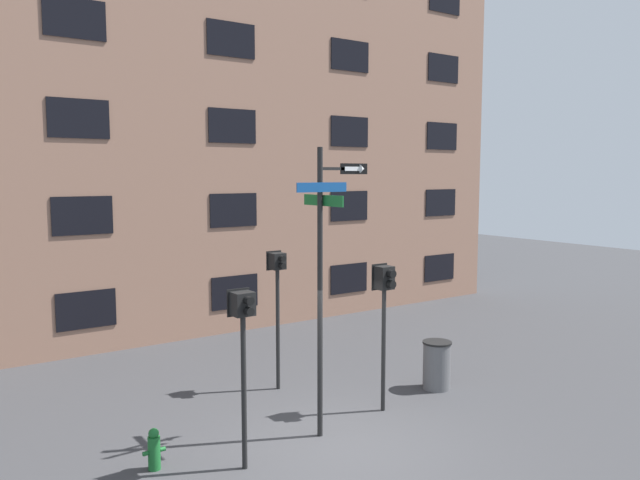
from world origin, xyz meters
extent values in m
plane|color=#38383A|center=(0.00, 0.00, 0.00)|extent=(60.00, 60.00, 0.00)
cube|color=#936B56|center=(0.00, 8.00, 5.70)|extent=(24.00, 0.60, 11.40)
cube|color=black|center=(-2.00, 7.68, 1.14)|extent=(1.42, 0.03, 0.92)
cube|color=black|center=(2.00, 7.68, 1.14)|extent=(1.42, 0.03, 0.92)
cube|color=black|center=(6.00, 7.68, 1.14)|extent=(1.42, 0.03, 0.92)
cube|color=black|center=(10.00, 7.68, 1.14)|extent=(1.42, 0.03, 0.92)
cube|color=black|center=(-2.00, 7.68, 3.42)|extent=(1.42, 0.03, 0.92)
cube|color=black|center=(2.00, 7.68, 3.42)|extent=(1.42, 0.03, 0.92)
cube|color=black|center=(6.00, 7.68, 3.42)|extent=(1.42, 0.03, 0.92)
cube|color=black|center=(10.00, 7.68, 3.42)|extent=(1.42, 0.03, 0.92)
cube|color=black|center=(-2.00, 7.68, 5.70)|extent=(1.42, 0.03, 0.92)
cube|color=black|center=(2.00, 7.68, 5.70)|extent=(1.42, 0.03, 0.92)
cube|color=black|center=(6.00, 7.68, 5.70)|extent=(1.42, 0.03, 0.92)
cube|color=black|center=(10.00, 7.68, 5.70)|extent=(1.42, 0.03, 0.92)
cube|color=black|center=(-2.00, 7.68, 7.98)|extent=(1.42, 0.03, 0.92)
cube|color=black|center=(2.00, 7.68, 7.98)|extent=(1.42, 0.03, 0.92)
cube|color=black|center=(6.00, 7.68, 7.98)|extent=(1.42, 0.03, 0.92)
cube|color=black|center=(10.00, 7.68, 7.98)|extent=(1.42, 0.03, 0.92)
cylinder|color=black|center=(-0.02, 0.63, 2.42)|extent=(0.09, 0.09, 4.84)
cube|color=black|center=(0.32, 0.63, 4.49)|extent=(0.68, 0.05, 0.05)
cube|color=#14478C|center=(-0.02, 0.57, 4.19)|extent=(0.97, 0.02, 0.16)
cube|color=#196B2D|center=(0.04, 0.63, 3.98)|extent=(0.02, 1.09, 0.18)
cube|color=black|center=(0.66, 0.62, 4.49)|extent=(0.56, 0.02, 0.18)
cube|color=white|center=(0.62, 0.60, 4.49)|extent=(0.32, 0.01, 0.07)
cone|color=white|center=(0.82, 0.60, 4.49)|extent=(0.10, 0.14, 0.14)
cylinder|color=black|center=(-1.62, 0.31, 1.17)|extent=(0.08, 0.08, 2.34)
cube|color=black|center=(-1.62, 0.31, 2.52)|extent=(0.31, 0.26, 0.35)
cube|color=black|center=(-1.62, 0.45, 2.52)|extent=(0.37, 0.02, 0.41)
cylinder|color=black|center=(-1.62, 0.12, 2.60)|extent=(0.12, 0.12, 0.12)
cylinder|color=black|center=(-1.62, 0.12, 2.44)|extent=(0.12, 0.12, 0.12)
cylinder|color=silver|center=(-1.62, 0.17, 2.60)|extent=(0.10, 0.01, 0.10)
cylinder|color=black|center=(1.59, 0.89, 1.15)|extent=(0.08, 0.08, 2.30)
cube|color=black|center=(1.59, 0.89, 2.52)|extent=(0.30, 0.26, 0.43)
cube|color=black|center=(1.59, 1.03, 2.52)|extent=(0.36, 0.02, 0.49)
cylinder|color=black|center=(1.59, 0.70, 2.61)|extent=(0.15, 0.12, 0.15)
cylinder|color=black|center=(1.59, 0.70, 2.42)|extent=(0.15, 0.12, 0.15)
cylinder|color=#EA4C14|center=(1.59, 0.75, 2.61)|extent=(0.12, 0.01, 0.12)
cylinder|color=black|center=(0.59, 3.02, 1.25)|extent=(0.08, 0.08, 2.49)
cube|color=black|center=(0.59, 3.02, 2.66)|extent=(0.28, 0.26, 0.33)
cube|color=black|center=(0.59, 3.16, 2.66)|extent=(0.34, 0.02, 0.39)
cylinder|color=black|center=(0.59, 2.83, 2.73)|extent=(0.12, 0.12, 0.12)
cylinder|color=black|center=(0.59, 2.83, 2.58)|extent=(0.12, 0.12, 0.12)
cylinder|color=silver|center=(0.59, 2.89, 2.73)|extent=(0.09, 0.01, 0.09)
cylinder|color=#196028|center=(-2.75, 1.05, 0.25)|extent=(0.18, 0.18, 0.51)
sphere|color=#196028|center=(-2.75, 1.05, 0.56)|extent=(0.16, 0.16, 0.16)
cylinder|color=#196028|center=(-2.88, 1.05, 0.28)|extent=(0.08, 0.06, 0.06)
cylinder|color=#196028|center=(-2.62, 1.05, 0.28)|extent=(0.08, 0.06, 0.06)
cylinder|color=#59595B|center=(3.29, 1.17, 0.48)|extent=(0.56, 0.56, 0.95)
cylinder|color=black|center=(3.29, 1.17, 0.97)|extent=(0.60, 0.60, 0.04)
camera|label=1|loc=(-5.81, -7.69, 4.40)|focal=35.00mm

